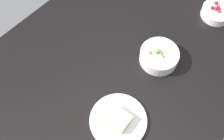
% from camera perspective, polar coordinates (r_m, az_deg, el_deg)
% --- Properties ---
extents(dining_table, '(1.53, 1.00, 0.04)m').
position_cam_1_polar(dining_table, '(1.18, 0.00, -0.93)').
color(dining_table, black).
rests_on(dining_table, ground).
extents(plate_sandwich, '(0.22, 0.22, 0.05)m').
position_cam_1_polar(plate_sandwich, '(1.07, 1.30, -10.33)').
color(plate_sandwich, white).
rests_on(plate_sandwich, dining_table).
extents(bowl_berries, '(0.14, 0.14, 0.06)m').
position_cam_1_polar(bowl_berries, '(1.40, 20.92, 11.20)').
color(bowl_berries, white).
rests_on(bowl_berries, dining_table).
extents(bowl_peas, '(0.17, 0.17, 0.07)m').
position_cam_1_polar(bowl_peas, '(1.18, 9.74, 2.86)').
color(bowl_peas, white).
rests_on(bowl_peas, dining_table).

